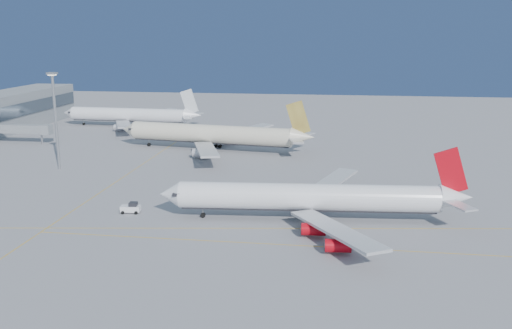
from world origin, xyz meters
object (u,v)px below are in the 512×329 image
airliner_virgin (314,198)px  airliner_third (131,115)px  airliner_etihad (214,134)px  pushback_tug (131,208)px  light_mast (55,113)px

airliner_virgin → airliner_third: size_ratio=1.07×
airliner_virgin → airliner_third: airliner_third is taller
airliner_etihad → pushback_tug: airliner_etihad is taller
airliner_virgin → pushback_tug: size_ratio=14.83×
airliner_third → light_mast: bearing=-82.5°
pushback_tug → light_mast: light_mast is taller
pushback_tug → airliner_virgin: bearing=-4.4°
airliner_third → pushback_tug: airliner_third is taller
light_mast → pushback_tug: bearing=-46.0°
airliner_third → airliner_etihad: bearing=-40.8°
airliner_virgin → airliner_third: bearing=121.8°
airliner_virgin → pushback_tug: 40.16m
airliner_etihad → airliner_third: size_ratio=1.11×
airliner_etihad → light_mast: size_ratio=2.45×
airliner_third → light_mast: size_ratio=2.21×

